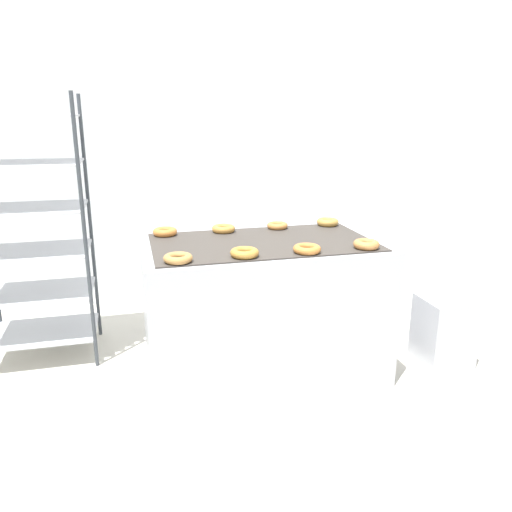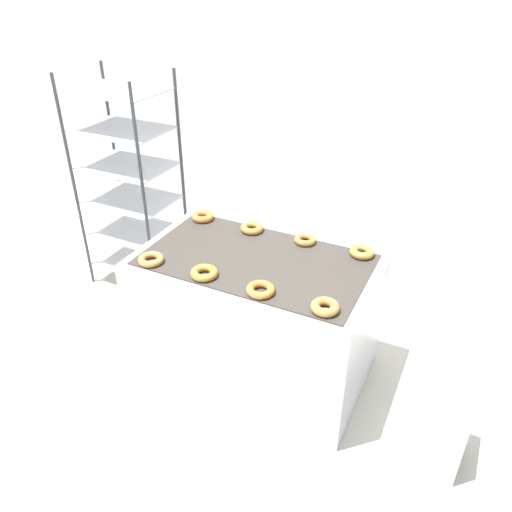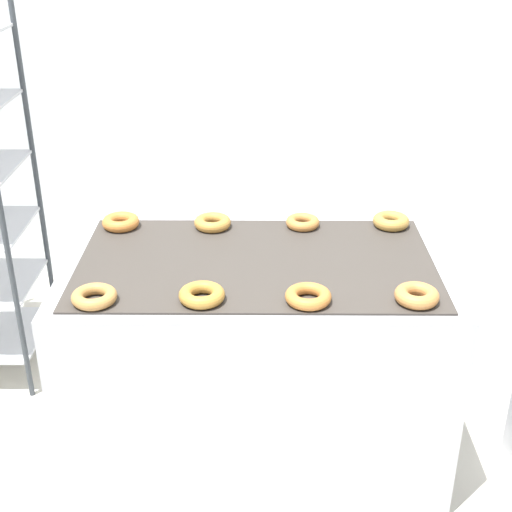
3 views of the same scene
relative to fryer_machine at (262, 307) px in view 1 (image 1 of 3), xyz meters
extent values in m
plane|color=beige|center=(0.00, -0.67, -0.42)|extent=(14.00, 14.00, 0.00)
cube|color=silver|center=(0.00, 1.45, 0.98)|extent=(8.00, 0.05, 2.80)
cube|color=#A8AAB2|center=(0.00, 0.00, 0.00)|extent=(1.41, 0.84, 0.83)
cube|color=#38332D|center=(0.00, 0.00, 0.41)|extent=(1.30, 0.74, 0.01)
cube|color=#262628|center=(0.39, -0.38, 0.16)|extent=(0.12, 0.07, 0.10)
cylinder|color=#33383D|center=(-1.02, 0.29, 0.43)|extent=(0.02, 0.02, 1.69)
cylinder|color=#33383D|center=(-1.02, 0.78, 0.43)|extent=(0.02, 0.02, 1.69)
cube|color=#B7BABF|center=(-1.35, 0.54, -0.25)|extent=(0.65, 0.49, 0.01)
cube|color=#B7BABF|center=(-1.35, 0.54, 0.03)|extent=(0.65, 0.49, 0.01)
cube|color=#B7BABF|center=(-1.35, 0.54, 0.31)|extent=(0.65, 0.49, 0.01)
cube|color=#B7BABF|center=(-1.35, 0.54, 0.58)|extent=(0.65, 0.49, 0.01)
cube|color=#B7BABF|center=(-1.35, 0.54, 0.86)|extent=(0.65, 0.49, 0.01)
cube|color=#B7BABF|center=(-1.35, 0.54, 1.14)|extent=(0.65, 0.49, 0.01)
cube|color=#A8AAB2|center=(1.16, -0.21, -0.20)|extent=(0.31, 0.30, 0.44)
torus|color=#AB773C|center=(-0.53, -0.30, 0.44)|extent=(0.15, 0.15, 0.04)
torus|color=#A9772F|center=(-0.18, -0.29, 0.44)|extent=(0.15, 0.15, 0.04)
torus|color=#B86F30|center=(0.17, -0.30, 0.44)|extent=(0.15, 0.15, 0.04)
torus|color=#B4753B|center=(0.53, -0.29, 0.44)|extent=(0.15, 0.15, 0.05)
torus|color=#BC6F2F|center=(-0.55, 0.30, 0.44)|extent=(0.15, 0.15, 0.05)
torus|color=#AD7934|center=(-0.18, 0.30, 0.44)|extent=(0.15, 0.15, 0.04)
torus|color=#B27236|center=(0.19, 0.31, 0.44)|extent=(0.14, 0.14, 0.04)
torus|color=#A67C38|center=(0.54, 0.31, 0.44)|extent=(0.15, 0.15, 0.05)
camera|label=1|loc=(-0.75, -2.77, 1.15)|focal=35.00mm
camera|label=2|loc=(1.10, -2.24, 1.94)|focal=35.00mm
camera|label=3|loc=(0.01, -2.33, 1.60)|focal=50.00mm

